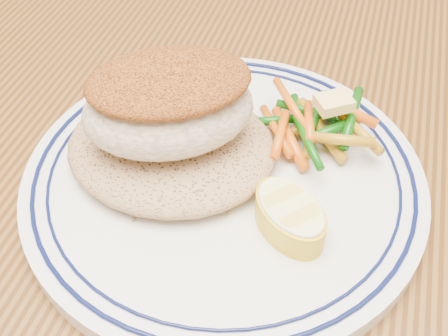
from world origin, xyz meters
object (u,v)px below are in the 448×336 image
fish_fillet (169,103)px  vegetable_pile (316,125)px  rice_pilaf (171,143)px  lemon_wedge (290,215)px  plate (224,178)px  dining_table (278,247)px

fish_fillet → vegetable_pile: 0.11m
rice_pilaf → lemon_wedge: rice_pilaf is taller
plate → fish_fillet: fish_fillet is taller
plate → rice_pilaf: (-0.04, 0.00, 0.02)m
dining_table → fish_fillet: fish_fillet is taller
plate → lemon_wedge: lemon_wedge is taller
dining_table → plate: bearing=-141.5°
vegetable_pile → lemon_wedge: bearing=-90.5°
vegetable_pile → lemon_wedge: 0.09m
plate → rice_pilaf: 0.04m
fish_fillet → plate: bearing=-5.6°
dining_table → lemon_wedge: (0.01, -0.07, 0.12)m
lemon_wedge → dining_table: bearing=101.6°
vegetable_pile → lemon_wedge: size_ratio=1.36×
plate → vegetable_pile: 0.08m
plate → lemon_wedge: (0.05, -0.03, 0.02)m
plate → vegetable_pile: (0.05, 0.05, 0.02)m
dining_table → rice_pilaf: bearing=-161.1°
dining_table → fish_fillet: 0.18m
plate → rice_pilaf: rice_pilaf is taller
rice_pilaf → vegetable_pile: 0.11m
plate → vegetable_pile: bearing=44.6°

